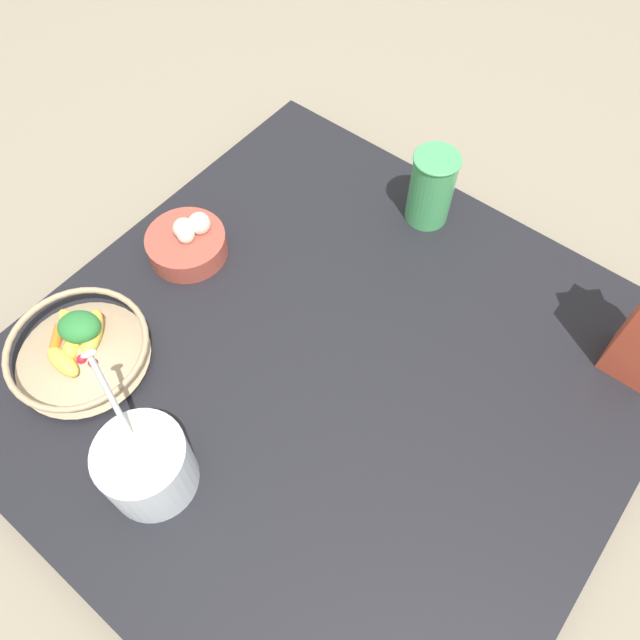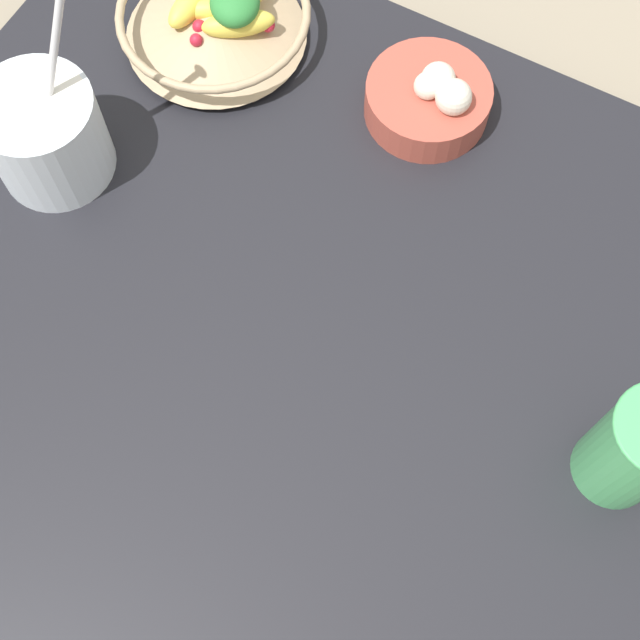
% 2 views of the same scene
% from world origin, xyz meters
% --- Properties ---
extents(ground_plane, '(6.00, 6.00, 0.00)m').
position_xyz_m(ground_plane, '(0.00, 0.00, 0.00)').
color(ground_plane, gray).
extents(countertop, '(0.92, 0.92, 0.05)m').
position_xyz_m(countertop, '(0.00, 0.00, 0.02)').
color(countertop, black).
rests_on(countertop, ground_plane).
extents(fruit_bowl, '(0.22, 0.22, 0.08)m').
position_xyz_m(fruit_bowl, '(0.23, -0.31, 0.08)').
color(fruit_bowl, tan).
rests_on(fruit_bowl, countertop).
extents(yogurt_tub, '(0.12, 0.14, 0.25)m').
position_xyz_m(yogurt_tub, '(0.29, -0.08, 0.11)').
color(yogurt_tub, silver).
rests_on(yogurt_tub, countertop).
extents(drinking_cup, '(0.08, 0.08, 0.14)m').
position_xyz_m(drinking_cup, '(-0.36, -0.06, 0.12)').
color(drinking_cup, '#4CB266').
rests_on(drinking_cup, countertop).
extents(garlic_bowl, '(0.14, 0.14, 0.08)m').
position_xyz_m(garlic_bowl, '(-0.03, -0.34, 0.07)').
color(garlic_bowl, '#B24C3D').
rests_on(garlic_bowl, countertop).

